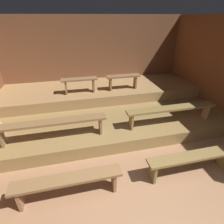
{
  "coord_description": "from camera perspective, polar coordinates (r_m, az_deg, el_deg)",
  "views": [
    {
      "loc": [
        -0.89,
        -1.08,
        2.73
      ],
      "look_at": [
        0.03,
        2.84,
        0.52
      ],
      "focal_mm": 28.15,
      "sensor_mm": 36.0,
      "label": 1
    }
  ],
  "objects": [
    {
      "name": "ground",
      "position": [
        4.78,
        0.0,
        -6.65
      ],
      "size": [
        7.2,
        6.21,
        0.08
      ],
      "primitive_type": "cube",
      "color": "#9F7150"
    },
    {
      "name": "wall_back",
      "position": [
        6.72,
        -5.6,
        17.18
      ],
      "size": [
        7.2,
        0.06,
        2.78
      ],
      "primitive_type": "cube",
      "color": "brown",
      "rests_on": "ground"
    },
    {
      "name": "platform_lower",
      "position": [
        5.43,
        -2.19,
        0.48
      ],
      "size": [
        6.4,
        3.6,
        0.32
      ],
      "primitive_type": "cube",
      "color": "olive",
      "rests_on": "ground"
    },
    {
      "name": "platform_middle",
      "position": [
        6.07,
        -3.87,
        6.91
      ],
      "size": [
        6.4,
        1.86,
        0.32
      ],
      "primitive_type": "cube",
      "color": "#A37D4E",
      "rests_on": "platform_lower"
    },
    {
      "name": "bench_floor_left",
      "position": [
        3.14,
        -14.09,
        -21.09
      ],
      "size": [
        1.77,
        0.26,
        0.45
      ],
      "color": "olive",
      "rests_on": "ground"
    },
    {
      "name": "bench_floor_right",
      "position": [
        3.73,
        24.5,
        -13.62
      ],
      "size": [
        1.77,
        0.26,
        0.45
      ],
      "color": "olive",
      "rests_on": "ground"
    },
    {
      "name": "bench_lower_left",
      "position": [
        3.97,
        -18.79,
        -3.74
      ],
      "size": [
        2.31,
        0.26,
        0.45
      ],
      "color": "olive",
      "rests_on": "platform_lower"
    },
    {
      "name": "bench_lower_right",
      "position": [
        4.56,
        18.76,
        0.66
      ],
      "size": [
        2.31,
        0.26,
        0.45
      ],
      "color": "olive",
      "rests_on": "platform_lower"
    },
    {
      "name": "bench_middle_left",
      "position": [
        5.46,
        -10.52,
        9.58
      ],
      "size": [
        1.07,
        0.26,
        0.45
      ],
      "color": "#876141",
      "rests_on": "platform_middle"
    },
    {
      "name": "bench_middle_right",
      "position": [
        5.68,
        3.62,
        10.76
      ],
      "size": [
        1.07,
        0.26,
        0.45
      ],
      "color": "olive",
      "rests_on": "platform_middle"
    }
  ]
}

